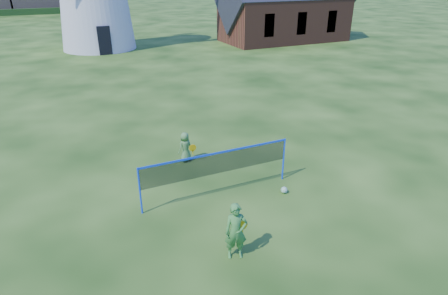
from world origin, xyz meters
name	(u,v)px	position (x,y,z in m)	size (l,w,h in m)	color
ground	(225,196)	(0.00, 0.00, 0.00)	(220.00, 220.00, 0.00)	black
chapel	(285,9)	(18.57, 25.33, 3.13)	(13.17, 6.39, 11.14)	brown
badminton_net	(217,164)	(-0.18, 0.18, 1.14)	(5.05, 0.05, 1.55)	blue
player_girl	(236,231)	(-0.96, -2.73, 0.78)	(0.75, 0.53, 1.56)	#3D8435
player_boy	(185,147)	(-0.30, 2.95, 0.59)	(0.69, 0.54, 1.17)	#4F843F
play_ball	(284,190)	(1.86, -0.64, 0.11)	(0.22, 0.22, 0.22)	green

